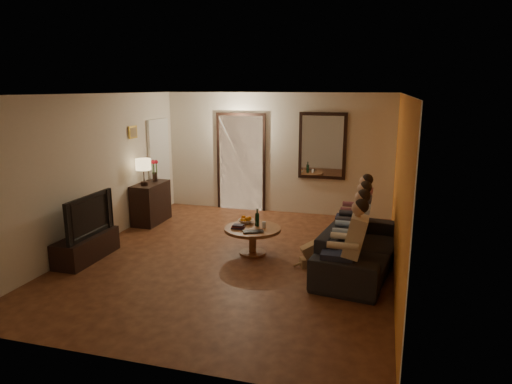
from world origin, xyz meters
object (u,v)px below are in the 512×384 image
(tv, at_px, (84,215))
(dog, at_px, (317,249))
(table_lamp, at_px, (144,172))
(sofa, at_px, (360,247))
(tv_stand, at_px, (86,247))
(wine_bottle, at_px, (257,217))
(coffee_table, at_px, (253,241))
(person_c, at_px, (356,225))
(dresser, at_px, (151,203))
(person_b, at_px, (353,236))
(person_d, at_px, (358,215))
(bowl, at_px, (246,221))
(person_a, at_px, (350,250))
(laptop, at_px, (254,232))

(tv, xyz_separation_m, dog, (3.60, 0.70, -0.45))
(table_lamp, relative_size, sofa, 0.23)
(tv_stand, relative_size, wine_bottle, 3.86)
(table_lamp, distance_m, coffee_table, 2.81)
(sofa, bearing_deg, wine_bottle, 90.00)
(dog, bearing_deg, person_c, 11.62)
(dresser, height_order, person_b, person_b)
(person_c, xyz_separation_m, dog, (-0.55, -0.40, -0.32))
(person_d, bearing_deg, bowl, -164.21)
(wine_bottle, bearing_deg, tv, -157.44)
(sofa, xyz_separation_m, bowl, (-1.93, 0.38, 0.14))
(tv_stand, xyz_separation_m, coffee_table, (2.50, 0.96, 0.03))
(bowl, height_order, wine_bottle, wine_bottle)
(coffee_table, bearing_deg, sofa, -5.35)
(dresser, height_order, sofa, dresser)
(dresser, relative_size, table_lamp, 1.70)
(person_b, xyz_separation_m, person_d, (0.00, 1.20, 0.00))
(tv_stand, xyz_separation_m, person_d, (4.14, 1.69, 0.40))
(tv, bearing_deg, person_c, -75.21)
(table_lamp, height_order, tv_stand, table_lamp)
(bowl, bearing_deg, dog, -20.64)
(person_a, distance_m, dog, 1.02)
(dog, bearing_deg, bowl, 134.91)
(tv, relative_size, sofa, 0.49)
(person_d, distance_m, bowl, 1.90)
(sofa, height_order, laptop, sofa)
(tv, xyz_separation_m, bowl, (2.32, 1.18, -0.25))
(person_c, bearing_deg, person_b, -90.00)
(person_d, bearing_deg, dog, -118.71)
(person_a, relative_size, wine_bottle, 3.87)
(tv, distance_m, sofa, 4.33)
(coffee_table, bearing_deg, person_a, -32.86)
(tv_stand, height_order, person_d, person_d)
(tv_stand, relative_size, dog, 2.14)
(sofa, bearing_deg, tv_stand, 109.43)
(dog, bearing_deg, tv_stand, 166.50)
(person_a, relative_size, person_b, 1.00)
(sofa, xyz_separation_m, wine_bottle, (-1.70, 0.26, 0.26))
(tv, bearing_deg, person_b, -83.20)
(person_b, relative_size, coffee_table, 1.29)
(dresser, bearing_deg, laptop, -29.39)
(table_lamp, xyz_separation_m, person_b, (4.14, -1.43, -0.49))
(table_lamp, bearing_deg, dog, -18.80)
(person_b, height_order, dog, person_b)
(person_b, xyz_separation_m, coffee_table, (-1.65, 0.46, -0.38))
(person_a, relative_size, person_d, 1.00)
(coffee_table, height_order, wine_bottle, wine_bottle)
(dog, bearing_deg, sofa, -15.80)
(dresser, bearing_deg, sofa, -17.60)
(table_lamp, distance_m, laptop, 2.95)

